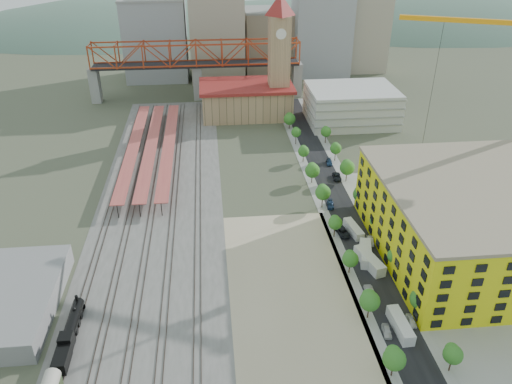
{
  "coord_description": "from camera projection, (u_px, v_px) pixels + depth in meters",
  "views": [
    {
      "loc": [
        -20.47,
        -115.48,
        74.44
      ],
      "look_at": [
        -9.24,
        -1.78,
        10.0
      ],
      "focal_mm": 35.0,
      "sensor_mm": 36.0,
      "label": 1
    }
  ],
  "objects": [
    {
      "name": "sidewalk_west",
      "position": [
        315.0,
        190.0,
        152.31
      ],
      "size": [
        3.0,
        170.0,
        0.04
      ],
      "primitive_type": "cube",
      "color": "gray",
      "rests_on": "ground"
    },
    {
      "name": "car_3",
      "position": [
        330.0,
        205.0,
        143.63
      ],
      "size": [
        2.55,
        4.87,
        1.35
      ],
      "primitive_type": "imported",
      "rotation": [
        0.0,
        0.0,
        -0.15
      ],
      "color": "navy",
      "rests_on": "ground"
    },
    {
      "name": "site_trailer_a",
      "position": [
        400.0,
        325.0,
        100.98
      ],
      "size": [
        2.89,
        9.56,
        2.59
      ],
      "primitive_type": "cube",
      "rotation": [
        0.0,
        0.0,
        0.04
      ],
      "color": "silver",
      "rests_on": "ground"
    },
    {
      "name": "dirt_lot",
      "position": [
        293.0,
        295.0,
        110.76
      ],
      "size": [
        28.0,
        67.0,
        0.06
      ],
      "primitive_type": "cube",
      "color": "tan",
      "rests_on": "ground"
    },
    {
      "name": "car_1",
      "position": [
        370.0,
        292.0,
        110.44
      ],
      "size": [
        1.78,
        4.71,
        1.54
      ],
      "primitive_type": "imported",
      "rotation": [
        0.0,
        0.0,
        -0.03
      ],
      "color": "gray",
      "rests_on": "ground"
    },
    {
      "name": "car_5",
      "position": [
        370.0,
        241.0,
        127.76
      ],
      "size": [
        2.06,
        4.45,
        1.41
      ],
      "primitive_type": "imported",
      "rotation": [
        0.0,
        0.0,
        -0.14
      ],
      "color": "#ABABB1",
      "rests_on": "ground"
    },
    {
      "name": "car_0",
      "position": [
        387.0,
        331.0,
        100.34
      ],
      "size": [
        2.05,
        4.19,
        1.38
      ],
      "primitive_type": "imported",
      "rotation": [
        0.0,
        0.0,
        -0.11
      ],
      "color": "#BCBCBC",
      "rests_on": "ground"
    },
    {
      "name": "sidewalk_east",
      "position": [
        350.0,
        189.0,
        153.25
      ],
      "size": [
        3.0,
        170.0,
        0.04
      ],
      "primitive_type": "cube",
      "color": "gray",
      "rests_on": "ground"
    },
    {
      "name": "platform_canopies",
      "position": [
        151.0,
        145.0,
        171.96
      ],
      "size": [
        16.0,
        80.0,
        4.12
      ],
      "color": "#C1584A",
      "rests_on": "ground"
    },
    {
      "name": "construction_building",
      "position": [
        475.0,
        221.0,
        120.06
      ],
      "size": [
        44.6,
        50.6,
        18.8
      ],
      "color": "yellow",
      "rests_on": "ground"
    },
    {
      "name": "locomotive",
      "position": [
        70.0,
        332.0,
        98.63
      ],
      "size": [
        2.56,
        19.73,
        4.93
      ],
      "color": "black",
      "rests_on": "ground"
    },
    {
      "name": "rail_tracks",
      "position": [
        156.0,
        194.0,
        150.28
      ],
      "size": [
        26.56,
        160.0,
        0.18
      ],
      "color": "#382B23",
      "rests_on": "ground"
    },
    {
      "name": "street_asphalt",
      "position": [
        332.0,
        190.0,
        152.78
      ],
      "size": [
        12.0,
        170.0,
        0.06
      ],
      "primitive_type": "cube",
      "color": "black",
      "rests_on": "ground"
    },
    {
      "name": "car_4",
      "position": [
        411.0,
        321.0,
        102.92
      ],
      "size": [
        1.64,
        3.88,
        1.31
      ],
      "primitive_type": "imported",
      "rotation": [
        0.0,
        0.0,
        -0.02
      ],
      "color": "silver",
      "rests_on": "ground"
    },
    {
      "name": "street_trees",
      "position": [
        340.0,
        206.0,
        144.12
      ],
      "size": [
        15.4,
        124.4,
        8.0
      ],
      "color": "#2B691F",
      "rests_on": "ground"
    },
    {
      "name": "construction_pad",
      "position": [
        478.0,
        252.0,
        124.92
      ],
      "size": [
        50.0,
        90.0,
        0.06
      ],
      "primitive_type": "cube",
      "color": "gray",
      "rests_on": "ground"
    },
    {
      "name": "site_trailer_b",
      "position": [
        369.0,
        261.0,
        119.39
      ],
      "size": [
        5.31,
        10.65,
        2.82
      ],
      "primitive_type": "cube",
      "rotation": [
        0.0,
        0.0,
        0.27
      ],
      "color": "silver",
      "rests_on": "ground"
    },
    {
      "name": "clock_tower",
      "position": [
        279.0,
        46.0,
        194.35
      ],
      "size": [
        12.0,
        12.0,
        52.0
      ],
      "color": "tan",
      "rests_on": "ground"
    },
    {
      "name": "truss_bridge",
      "position": [
        196.0,
        57.0,
        218.03
      ],
      "size": [
        94.0,
        9.6,
        25.6
      ],
      "color": "gray",
      "rests_on": "ground"
    },
    {
      "name": "parking_garage",
      "position": [
        351.0,
        105.0,
        198.74
      ],
      "size": [
        34.0,
        26.0,
        14.0
      ],
      "primitive_type": "cube",
      "color": "silver",
      "rests_on": "ground"
    },
    {
      "name": "site_trailer_d",
      "position": [
        353.0,
        229.0,
        131.7
      ],
      "size": [
        3.65,
        8.81,
        2.34
      ],
      "primitive_type": "cube",
      "rotation": [
        0.0,
        0.0,
        0.17
      ],
      "color": "silver",
      "rests_on": "ground"
    },
    {
      "name": "car_7",
      "position": [
        329.0,
        162.0,
        167.99
      ],
      "size": [
        2.52,
        4.74,
        1.31
      ],
      "primitive_type": "imported",
      "rotation": [
        0.0,
        0.0,
        -0.16
      ],
      "color": "navy",
      "rests_on": "ground"
    },
    {
      "name": "station_hall",
      "position": [
        246.0,
        99.0,
        205.79
      ],
      "size": [
        38.0,
        24.0,
        13.1
      ],
      "color": "tan",
      "rests_on": "ground"
    },
    {
      "name": "warehouse",
      "position": [
        3.0,
        301.0,
        105.54
      ],
      "size": [
        22.0,
        32.0,
        5.0
      ],
      "primitive_type": "cube",
      "color": "gray",
      "rests_on": "ground"
    },
    {
      "name": "car_6",
      "position": [
        337.0,
        177.0,
        158.58
      ],
      "size": [
        2.91,
        5.5,
        1.47
      ],
      "primitive_type": "imported",
      "rotation": [
        0.0,
        0.0,
        -0.09
      ],
      "color": "black",
      "rests_on": "ground"
    },
    {
      "name": "car_2",
      "position": [
        343.0,
        232.0,
        131.09
      ],
      "size": [
        3.42,
        5.86,
        1.53
      ],
      "primitive_type": "imported",
      "rotation": [
        0.0,
        0.0,
        0.17
      ],
      "color": "black",
      "rests_on": "ground"
    },
    {
      "name": "ground",
      "position": [
        288.0,
        219.0,
        138.42
      ],
      "size": [
        400.0,
        400.0,
        0.0
      ],
      "primitive_type": "plane",
      "color": "#474C38",
      "rests_on": "ground"
    },
    {
      "name": "site_trailer_c",
      "position": [
        366.0,
        254.0,
        122.02
      ],
      "size": [
        4.77,
        10.14,
        2.68
      ],
      "primitive_type": "cube",
      "rotation": [
        0.0,
        0.0,
        -0.23
      ],
      "color": "silver",
      "rests_on": "ground"
    },
    {
      "name": "ballast_strip",
      "position": [
        162.0,
        194.0,
        150.49
      ],
      "size": [
        36.0,
        165.0,
        0.06
      ],
      "primitive_type": "cube",
      "color": "#605E59",
      "rests_on": "ground"
    },
    {
      "name": "distant_hills",
      "position": [
        291.0,
        128.0,
        406.74
      ],
      "size": [
        647.0,
        264.0,
        227.0
      ],
      "color": "#4C6B59",
      "rests_on": "ground"
    },
    {
      "name": "skyline",
      "position": [
        261.0,
        29.0,
        251.21
      ],
      "size": [
        133.0,
        46.0,
        60.0
      ],
      "color": "#9EA0A3",
      "rests_on": "ground"
    }
  ]
}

